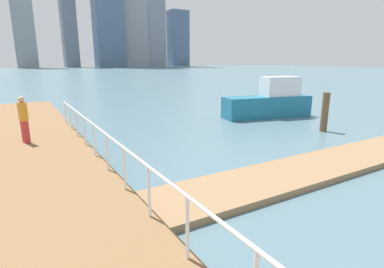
# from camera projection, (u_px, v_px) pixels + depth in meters

# --- Properties ---
(ground_plane) EXTENTS (300.00, 300.00, 0.00)m
(ground_plane) POSITION_uv_depth(u_px,v_px,m) (132.00, 126.00, 16.07)
(ground_plane) COLOR slate
(floating_dock) EXTENTS (12.05, 2.00, 0.18)m
(floating_dock) POSITION_uv_depth(u_px,v_px,m) (309.00, 169.00, 9.48)
(floating_dock) COLOR #93704C
(floating_dock) RESTS_ON ground_plane
(boardwalk_railing) EXTENTS (0.06, 25.80, 1.08)m
(boardwalk_railing) POSITION_uv_depth(u_px,v_px,m) (216.00, 234.00, 3.90)
(boardwalk_railing) COLOR white
(boardwalk_railing) RESTS_ON boardwalk
(dock_piling_0) EXTENTS (0.33, 0.33, 1.92)m
(dock_piling_0) POSITION_uv_depth(u_px,v_px,m) (325.00, 112.00, 14.69)
(dock_piling_0) COLOR brown
(dock_piling_0) RESTS_ON ground_plane
(moored_boat_2) EXTENTS (5.69, 2.50, 2.45)m
(moored_boat_2) POSITION_uv_depth(u_px,v_px,m) (270.00, 102.00, 18.50)
(moored_boat_2) COLOR #1E6B8C
(moored_boat_2) RESTS_ON ground_plane
(pedestrian_0) EXTENTS (0.32, 0.41, 1.74)m
(pedestrian_0) POSITION_uv_depth(u_px,v_px,m) (24.00, 119.00, 11.14)
(pedestrian_0) COLOR #BF3333
(pedestrian_0) RESTS_ON boardwalk
(skyline_tower_7) EXTENTS (10.81, 8.59, 31.01)m
(skyline_tower_7) POSITION_uv_depth(u_px,v_px,m) (178.00, 39.00, 175.41)
(skyline_tower_7) COLOR slate
(skyline_tower_7) RESTS_ON ground_plane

